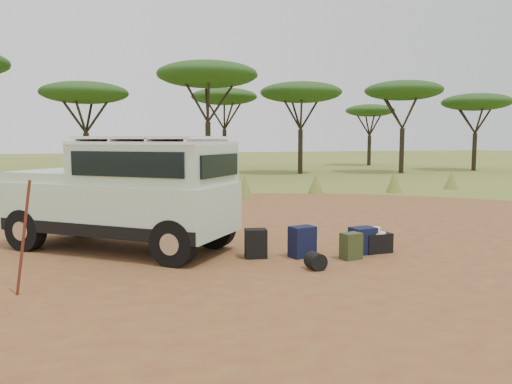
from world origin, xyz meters
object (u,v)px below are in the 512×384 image
object	(u,v)px
backpack_black	(256,244)
backpack_olive	(351,246)
duffel_navy	(363,241)
safari_vehicle	(127,196)
backpack_navy	(302,242)
hard_case	(376,243)
walking_staff	(23,239)

from	to	relation	value
backpack_black	backpack_olive	bearing A→B (deg)	-10.28
duffel_navy	safari_vehicle	bearing A→B (deg)	151.51
backpack_black	backpack_olive	distance (m)	1.60
safari_vehicle	backpack_navy	distance (m)	3.26
backpack_navy	hard_case	bearing A→B (deg)	-14.95
backpack_black	duffel_navy	distance (m)	1.91
walking_staff	safari_vehicle	bearing A→B (deg)	8.11
duffel_navy	backpack_navy	bearing A→B (deg)	169.13
safari_vehicle	hard_case	xyz separation A→B (m)	(4.16, -1.65, -0.82)
walking_staff	hard_case	xyz separation A→B (m)	(5.63, 0.73, -0.58)
backpack_black	hard_case	size ratio (longest dim) A/B	0.99
backpack_black	hard_case	xyz separation A→B (m)	(2.16, -0.30, -0.07)
safari_vehicle	duffel_navy	xyz separation A→B (m)	(3.89, -1.66, -0.76)
backpack_black	duffel_navy	world-z (taller)	backpack_black
duffel_navy	backpack_olive	bearing A→B (deg)	-148.49
backpack_olive	duffel_navy	size ratio (longest dim) A/B	0.96
backpack_black	walking_staff	bearing A→B (deg)	-151.33
walking_staff	backpack_navy	xyz separation A→B (m)	(4.24, 0.83, -0.49)
backpack_olive	duffel_navy	xyz separation A→B (m)	(0.40, 0.30, 0.01)
backpack_black	backpack_olive	xyz separation A→B (m)	(1.48, -0.61, -0.02)
backpack_black	duffel_navy	bearing A→B (deg)	2.86
safari_vehicle	hard_case	world-z (taller)	safari_vehicle
walking_staff	hard_case	bearing A→B (deg)	-42.81
backpack_navy	duffel_navy	world-z (taller)	backpack_navy
safari_vehicle	walking_staff	size ratio (longest dim) A/B	2.78
safari_vehicle	backpack_black	bearing A→B (deg)	6.68
safari_vehicle	backpack_olive	size ratio (longest dim) A/B	9.44
backpack_navy	hard_case	world-z (taller)	backpack_navy
walking_staff	duffel_navy	bearing A→B (deg)	-42.56
backpack_black	backpack_navy	world-z (taller)	backpack_navy
walking_staff	duffel_navy	size ratio (longest dim) A/B	3.25
backpack_navy	hard_case	size ratio (longest dim) A/B	1.06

